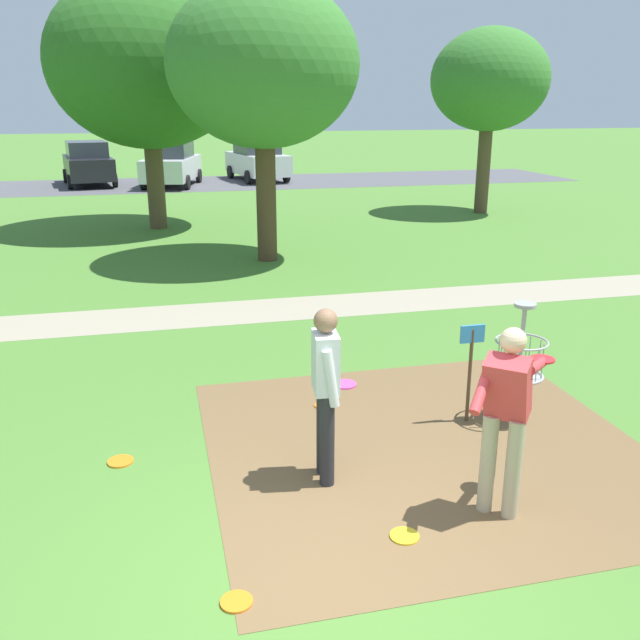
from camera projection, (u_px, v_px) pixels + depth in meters
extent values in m
plane|color=#47752D|center=(324.00, 589.00, 5.10)|extent=(160.00, 160.00, 0.00)
cube|color=brown|center=(426.00, 447.00, 7.20)|extent=(4.50, 4.40, 0.01)
cylinder|color=#9E9EA3|center=(520.00, 365.00, 7.61)|extent=(0.05, 0.05, 1.35)
cylinder|color=#9E9EA3|center=(525.00, 305.00, 7.40)|extent=(0.24, 0.24, 0.04)
torus|color=#9E9EA3|center=(522.00, 342.00, 7.53)|extent=(0.58, 0.58, 0.02)
torus|color=#9E9EA3|center=(519.00, 375.00, 7.65)|extent=(0.55, 0.55, 0.03)
cylinder|color=#9E9EA3|center=(518.00, 377.00, 7.66)|extent=(0.48, 0.48, 0.02)
cylinder|color=gray|center=(539.00, 357.00, 7.64)|extent=(0.01, 0.01, 0.40)
cylinder|color=gray|center=(529.00, 353.00, 7.76)|extent=(0.01, 0.01, 0.40)
cylinder|color=gray|center=(516.00, 351.00, 7.82)|extent=(0.01, 0.01, 0.40)
cylinder|color=gray|center=(504.00, 352.00, 7.78)|extent=(0.01, 0.01, 0.40)
cylinder|color=gray|center=(498.00, 356.00, 7.68)|extent=(0.01, 0.01, 0.40)
cylinder|color=gray|center=(501.00, 360.00, 7.54)|extent=(0.01, 0.01, 0.40)
cylinder|color=gray|center=(511.00, 364.00, 7.42)|extent=(0.01, 0.01, 0.40)
cylinder|color=gray|center=(525.00, 366.00, 7.37)|extent=(0.01, 0.01, 0.40)
cylinder|color=gray|center=(537.00, 365.00, 7.40)|extent=(0.01, 0.01, 0.40)
cylinder|color=gray|center=(542.00, 361.00, 7.50)|extent=(0.01, 0.01, 0.40)
cylinder|color=#4C3823|center=(469.00, 376.00, 7.62)|extent=(0.04, 0.04, 1.10)
cube|color=#3384C6|center=(472.00, 334.00, 7.47)|extent=(0.28, 0.03, 0.20)
cylinder|color=tan|center=(488.00, 463.00, 5.96)|extent=(0.14, 0.14, 0.92)
cylinder|color=tan|center=(513.00, 470.00, 5.87)|extent=(0.14, 0.14, 0.92)
cube|color=#D1383D|center=(508.00, 388.00, 5.69)|extent=(0.52, 0.52, 0.60)
sphere|color=beige|center=(513.00, 340.00, 5.62)|extent=(0.22, 0.22, 0.22)
cylinder|color=#D1383D|center=(536.00, 366.00, 5.83)|extent=(0.46, 0.50, 0.21)
cylinder|color=red|center=(542.00, 359.00, 6.08)|extent=(0.22, 0.22, 0.02)
cylinder|color=#D1383D|center=(483.00, 386.00, 5.60)|extent=(0.39, 0.42, 0.37)
cylinder|color=#232328|center=(324.00, 430.00, 6.58)|extent=(0.14, 0.14, 0.92)
cylinder|color=#232328|center=(327.00, 440.00, 6.37)|extent=(0.14, 0.14, 0.92)
cube|color=silver|center=(326.00, 362.00, 6.25)|extent=(0.25, 0.38, 0.56)
sphere|color=brown|center=(326.00, 321.00, 6.12)|extent=(0.22, 0.22, 0.22)
cylinder|color=silver|center=(325.00, 363.00, 6.45)|extent=(0.17, 0.11, 0.55)
cylinder|color=silver|center=(331.00, 379.00, 6.10)|extent=(0.17, 0.11, 0.55)
cylinder|color=#E53D99|center=(345.00, 384.00, 6.34)|extent=(0.22, 0.22, 0.02)
cylinder|color=orange|center=(236.00, 602.00, 4.96)|extent=(0.24, 0.24, 0.02)
cylinder|color=orange|center=(323.00, 406.00, 8.16)|extent=(0.21, 0.21, 0.02)
cylinder|color=orange|center=(120.00, 461.00, 6.90)|extent=(0.26, 0.26, 0.02)
cylinder|color=gold|center=(404.00, 536.00, 5.71)|extent=(0.25, 0.25, 0.02)
cylinder|color=brown|center=(156.00, 184.00, 19.28)|extent=(0.49, 0.49, 2.47)
ellipsoid|color=#2D6623|center=(147.00, 62.00, 18.30)|extent=(5.32, 5.32, 4.52)
cylinder|color=#4C3823|center=(266.00, 201.00, 15.30)|extent=(0.44, 0.44, 2.68)
ellipsoid|color=#38752D|center=(263.00, 64.00, 14.42)|extent=(4.10, 4.10, 3.49)
cylinder|color=brown|center=(483.00, 170.00, 21.93)|extent=(0.43, 0.43, 2.74)
ellipsoid|color=#38752D|center=(490.00, 80.00, 21.09)|extent=(3.64, 3.64, 3.09)
cube|color=#4C4C51|center=(177.00, 184.00, 30.00)|extent=(36.00, 6.00, 0.01)
cube|color=black|center=(88.00, 167.00, 29.49)|extent=(2.48, 4.44, 0.90)
cube|color=#2D333D|center=(87.00, 149.00, 29.26)|extent=(1.93, 2.42, 0.64)
cylinder|color=black|center=(66.00, 176.00, 30.43)|extent=(0.28, 0.62, 0.60)
cylinder|color=black|center=(107.00, 174.00, 31.11)|extent=(0.28, 0.62, 0.60)
cylinder|color=black|center=(70.00, 182.00, 28.16)|extent=(0.28, 0.62, 0.60)
cylinder|color=black|center=(115.00, 180.00, 28.83)|extent=(0.28, 0.62, 0.60)
cube|color=silver|center=(172.00, 168.00, 29.13)|extent=(2.79, 4.52, 0.90)
cube|color=#2D333D|center=(170.00, 150.00, 28.89)|extent=(2.08, 2.51, 0.64)
cylinder|color=black|center=(159.00, 176.00, 30.52)|extent=(0.32, 0.63, 0.60)
cylinder|color=black|center=(199.00, 176.00, 30.49)|extent=(0.32, 0.63, 0.60)
cylinder|color=black|center=(143.00, 182.00, 28.04)|extent=(0.32, 0.63, 0.60)
cylinder|color=black|center=(187.00, 182.00, 28.01)|extent=(0.32, 0.63, 0.60)
cube|color=silver|center=(257.00, 164.00, 31.23)|extent=(2.55, 4.46, 0.90)
cube|color=#2D333D|center=(257.00, 146.00, 30.99)|extent=(1.96, 2.44, 0.64)
cylinder|color=black|center=(230.00, 172.00, 32.15)|extent=(0.29, 0.62, 0.60)
cylinder|color=black|center=(266.00, 170.00, 32.85)|extent=(0.29, 0.62, 0.60)
cylinder|color=black|center=(248.00, 177.00, 29.88)|extent=(0.29, 0.62, 0.60)
cylinder|color=black|center=(286.00, 176.00, 30.59)|extent=(0.29, 0.62, 0.60)
cube|color=gray|center=(224.00, 313.00, 11.75)|extent=(40.00, 1.38, 0.00)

